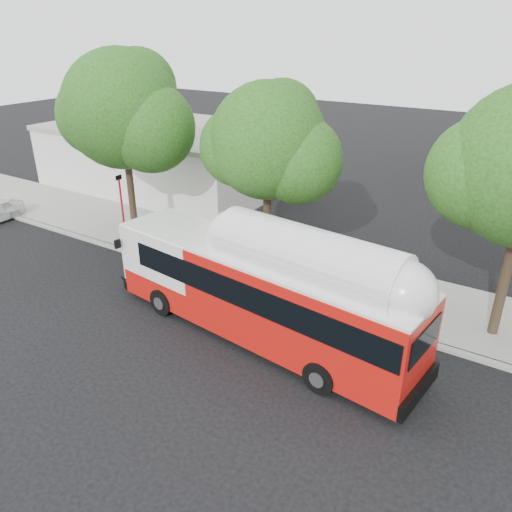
# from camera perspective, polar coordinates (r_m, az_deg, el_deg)

# --- Properties ---
(ground) EXTENTS (120.00, 120.00, 0.00)m
(ground) POSITION_cam_1_polar(r_m,az_deg,el_deg) (18.97, -5.64, -9.21)
(ground) COLOR black
(ground) RESTS_ON ground
(sidewalk) EXTENTS (60.00, 5.00, 0.15)m
(sidewalk) POSITION_cam_1_polar(r_m,az_deg,el_deg) (23.66, 3.92, -1.54)
(sidewalk) COLOR gray
(sidewalk) RESTS_ON ground
(curb_strip) EXTENTS (60.00, 0.30, 0.15)m
(curb_strip) POSITION_cam_1_polar(r_m,az_deg,el_deg) (21.66, 0.62, -4.16)
(curb_strip) COLOR gray
(curb_strip) RESTS_ON ground
(red_curb_segment) EXTENTS (10.00, 0.32, 0.16)m
(red_curb_segment) POSITION_cam_1_polar(r_m,az_deg,el_deg) (23.17, -5.72, -2.20)
(red_curb_segment) COLOR maroon
(red_curb_segment) RESTS_ON ground
(street_tree_left) EXTENTS (6.67, 5.80, 9.74)m
(street_tree_left) POSITION_cam_1_polar(r_m,az_deg,el_deg) (25.90, -14.16, 15.36)
(street_tree_left) COLOR #2D2116
(street_tree_left) RESTS_ON ground
(street_tree_mid) EXTENTS (5.75, 5.00, 8.62)m
(street_tree_mid) POSITION_cam_1_polar(r_m,az_deg,el_deg) (21.59, 2.39, 12.36)
(street_tree_mid) COLOR #2D2116
(street_tree_mid) RESTS_ON ground
(low_commercial_bldg) EXTENTS (16.20, 10.20, 4.25)m
(low_commercial_bldg) POSITION_cam_1_polar(r_m,az_deg,el_deg) (36.46, -10.08, 11.21)
(low_commercial_bldg) COLOR silver
(low_commercial_bldg) RESTS_ON ground
(transit_bus) EXTENTS (13.33, 4.13, 3.89)m
(transit_bus) POSITION_cam_1_polar(r_m,az_deg,el_deg) (17.97, 0.54, -4.38)
(transit_bus) COLOR red
(transit_bus) RESTS_ON ground
(signal_pole) EXTENTS (0.11, 0.37, 3.86)m
(signal_pole) POSITION_cam_1_polar(r_m,az_deg,el_deg) (26.32, -15.00, 4.96)
(signal_pole) COLOR red
(signal_pole) RESTS_ON ground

